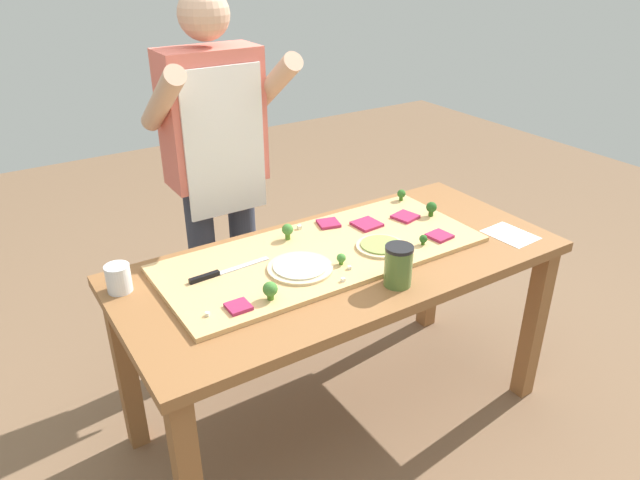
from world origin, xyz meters
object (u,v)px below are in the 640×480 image
Objects in this scene: pizza_whole_cheese_artichoke at (300,267)px; pizza_slice_center at (328,223)px; pizza_whole_pesto_green at (381,246)px; cheese_crumble_b at (349,268)px; broccoli_floret_front_mid at (401,194)px; pizza_slice_far_left at (238,307)px; broccoli_floret_front_right at (431,208)px; pizza_slice_far_right at (405,217)px; flour_cup at (119,280)px; pizza_slice_near_right at (367,224)px; pizza_slice_near_left at (439,236)px; chefs_knife at (219,273)px; cheese_crumble_a at (207,314)px; prep_table at (343,282)px; cook_center at (217,159)px; cheese_crumble_d at (343,280)px; recipe_note at (510,235)px; cheese_crumble_c at (299,227)px; broccoli_floret_center_right at (423,239)px; broccoli_floret_center_left at (341,258)px; broccoli_floret_back_mid at (270,290)px; broccoli_floret_back_right at (288,230)px; sauce_jar at (398,266)px.

pizza_whole_cheese_artichoke is 0.38m from pizza_slice_center.
cheese_crumble_b is (-0.19, -0.07, -0.00)m from pizza_whole_pesto_green.
pizza_slice_far_left is at bearing -158.41° from broccoli_floret_front_mid.
broccoli_floret_front_right is (0.69, 0.09, 0.03)m from pizza_whole_cheese_artichoke.
cheese_crumble_b is (-0.44, -0.22, 0.00)m from pizza_slice_far_right.
pizza_whole_pesto_green is at bearing 19.49° from cheese_crumble_b.
pizza_slice_center is at bearing 1.21° from flour_cup.
pizza_slice_near_right is at bearing 21.13° from pizza_whole_cheese_artichoke.
broccoli_floret_front_mid reaches higher than pizza_slice_near_left.
pizza_slice_center is at bearing 13.23° from chefs_knife.
cheese_crumble_a is (-1.08, -0.38, -0.02)m from broccoli_floret_front_mid.
pizza_slice_center is 6.90× the size of cheese_crumble_b.
prep_table is 1.00× the size of cook_center.
cheese_crumble_d is 0.13× the size of flour_cup.
recipe_note is (0.72, -0.10, -0.02)m from cheese_crumble_b.
pizza_whole_pesto_green is 0.73m from cheese_crumble_a.
broccoli_floret_front_right is 0.92m from cook_center.
pizza_slice_far_right is 5.92× the size of cheese_crumble_c.
broccoli_floret_center_right is at bearing -118.55° from broccoli_floret_front_mid.
pizza_slice_far_left is at bearing -172.57° from broccoli_floret_center_left.
pizza_whole_cheese_artichoke is at bearing 160.79° from broccoli_floret_center_left.
cheese_crumble_a is 0.47m from cheese_crumble_d.
broccoli_floret_center_left is 0.68× the size of broccoli_floret_front_right.
pizza_whole_cheese_artichoke is 0.59m from pizza_slice_near_left.
pizza_whole_cheese_artichoke is at bearing -138.79° from pizza_slice_center.
pizza_whole_pesto_green is 0.37m from broccoli_floret_front_right.
cheese_crumble_c is at bearing 40.23° from pizza_slice_far_left.
chefs_knife is at bearing 166.15° from pizza_whole_pesto_green.
cheese_crumble_d is at bearing -101.14° from cheese_crumble_c.
broccoli_floret_front_mid is 0.80× the size of broccoli_floret_front_right.
pizza_slice_near_left is 5.39× the size of cheese_crumble_c.
pizza_whole_cheese_artichoke is at bearing 32.38° from broccoli_floret_back_mid.
broccoli_floret_front_right is at bearing -2.06° from chefs_knife.
prep_table is 0.80m from flour_cup.
cheese_crumble_a is at bearing -61.17° from flour_cup.
cook_center is at bearing 101.43° from cheese_crumble_b.
cook_center is at bearing 128.64° from pizza_slice_near_left.
chefs_knife is 0.23m from pizza_slice_far_left.
pizza_slice_near_right is 0.31m from broccoli_floret_front_mid.
flour_cup reaches higher than broccoli_floret_center_right.
chefs_knife is at bearing 151.79° from cheese_crumble_b.
cook_center is (-0.09, 0.81, 0.21)m from cheese_crumble_d.
cook_center is at bearing 65.20° from chefs_knife.
pizza_slice_near_left is 0.91× the size of pizza_slice_far_right.
recipe_note is at bearing -28.07° from broccoli_floret_back_right.
broccoli_floret_front_mid is at bearing 9.69° from chefs_knife.
flour_cup is (-1.15, 0.31, 0.02)m from pizza_slice_near_left.
broccoli_floret_back_right reaches higher than pizza_slice_near_left.
sauce_jar reaches higher than broccoli_floret_front_mid.
prep_table is 0.17m from cheese_crumble_b.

